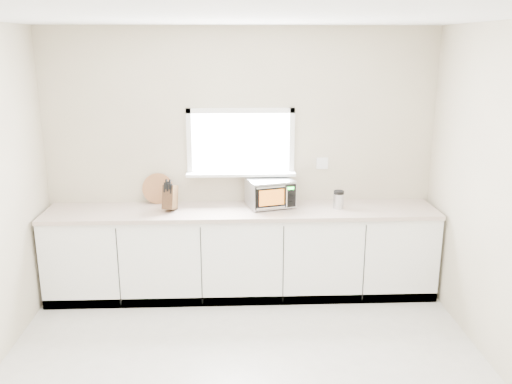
{
  "coord_description": "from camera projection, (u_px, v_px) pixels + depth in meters",
  "views": [
    {
      "loc": [
        -0.07,
        -3.5,
        2.52
      ],
      "look_at": [
        0.14,
        1.55,
        1.14
      ],
      "focal_mm": 38.0,
      "sensor_mm": 36.0,
      "label": 1
    }
  ],
  "objects": [
    {
      "name": "knife_block",
      "position": [
        170.0,
        197.0,
        5.35
      ],
      "size": [
        0.15,
        0.25,
        0.33
      ],
      "rotation": [
        0.0,
        0.0,
        -0.21
      ],
      "color": "#462F19",
      "rests_on": "countertop"
    },
    {
      "name": "back_wall",
      "position": [
        241.0,
        160.0,
        5.61
      ],
      "size": [
        4.0,
        0.17,
        2.7
      ],
      "color": "beige",
      "rests_on": "ground"
    },
    {
      "name": "coffee_grinder",
      "position": [
        339.0,
        199.0,
        5.44
      ],
      "size": [
        0.11,
        0.11,
        0.19
      ],
      "rotation": [
        0.0,
        0.0,
        -0.03
      ],
      "color": "#B9BCC1",
      "rests_on": "countertop"
    },
    {
      "name": "microwave",
      "position": [
        270.0,
        192.0,
        5.49
      ],
      "size": [
        0.51,
        0.45,
        0.28
      ],
      "rotation": [
        0.0,
        0.0,
        0.27
      ],
      "color": "black",
      "rests_on": "countertop"
    },
    {
      "name": "countertop",
      "position": [
        242.0,
        211.0,
        5.44
      ],
      "size": [
        3.92,
        0.64,
        0.04
      ],
      "primitive_type": "cube",
      "color": "beige",
      "rests_on": "cabinets"
    },
    {
      "name": "cutting_board",
      "position": [
        158.0,
        189.0,
        5.59
      ],
      "size": [
        0.32,
        0.08,
        0.32
      ],
      "primitive_type": "cylinder",
      "rotation": [
        1.4,
        0.0,
        0.0
      ],
      "color": "#9B693C",
      "rests_on": "countertop"
    },
    {
      "name": "cabinets",
      "position": [
        242.0,
        254.0,
        5.57
      ],
      "size": [
        3.92,
        0.6,
        0.88
      ],
      "primitive_type": "cube",
      "color": "white",
      "rests_on": "ground"
    }
  ]
}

